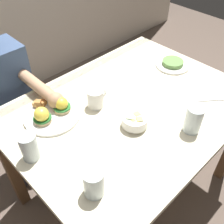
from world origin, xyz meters
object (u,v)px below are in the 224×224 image
(dining_table, at_px, (130,121))
(eggs_benedict_plate, at_px, (51,113))
(water_glass_near, at_px, (94,184))
(fruit_bowl, at_px, (135,121))
(diner_person, at_px, (4,100))
(fork, at_px, (211,100))
(side_plate, at_px, (173,64))
(water_glass_extra, at_px, (29,148))
(coffee_mug, at_px, (96,98))
(water_glass_far, at_px, (193,120))

(dining_table, distance_m, eggs_benedict_plate, 0.41)
(water_glass_near, bearing_deg, eggs_benedict_plate, 74.90)
(fruit_bowl, xyz_separation_m, diner_person, (-0.31, 0.71, -0.12))
(fork, distance_m, side_plate, 0.35)
(fork, bearing_deg, eggs_benedict_plate, 144.52)
(dining_table, xyz_separation_m, water_glass_extra, (-0.52, 0.07, 0.16))
(eggs_benedict_plate, relative_size, coffee_mug, 2.43)
(side_plate, xyz_separation_m, diner_person, (-0.84, 0.53, -0.10))
(coffee_mug, distance_m, fork, 0.59)
(diner_person, bearing_deg, side_plate, -32.18)
(eggs_benedict_plate, xyz_separation_m, fruit_bowl, (0.24, -0.31, 0.01))
(dining_table, distance_m, diner_person, 0.72)
(coffee_mug, relative_size, water_glass_extra, 0.89)
(dining_table, bearing_deg, fruit_bowl, -130.14)
(coffee_mug, relative_size, side_plate, 0.56)
(dining_table, relative_size, fruit_bowl, 10.00)
(coffee_mug, bearing_deg, eggs_benedict_plate, 157.11)
(dining_table, xyz_separation_m, diner_person, (-0.40, 0.60, 0.02))
(coffee_mug, relative_size, fork, 0.82)
(fruit_bowl, bearing_deg, fork, -19.99)
(eggs_benedict_plate, bearing_deg, fruit_bowl, -52.87)
(fruit_bowl, bearing_deg, water_glass_far, -50.00)
(water_glass_far, height_order, side_plate, water_glass_far)
(fork, bearing_deg, coffee_mug, 139.81)
(dining_table, relative_size, fork, 8.87)
(water_glass_far, height_order, diner_person, diner_person)
(fruit_bowl, relative_size, coffee_mug, 1.08)
(fruit_bowl, height_order, water_glass_extra, water_glass_extra)
(water_glass_near, relative_size, diner_person, 0.10)
(coffee_mug, bearing_deg, fruit_bowl, -81.52)
(water_glass_near, bearing_deg, fruit_bowl, 19.34)
(fork, distance_m, diner_person, 1.13)
(eggs_benedict_plate, xyz_separation_m, coffee_mug, (0.20, -0.09, 0.03))
(dining_table, relative_size, coffee_mug, 10.80)
(water_glass_far, bearing_deg, coffee_mug, 115.02)
(fruit_bowl, distance_m, water_glass_far, 0.26)
(fruit_bowl, bearing_deg, water_glass_extra, 158.25)
(coffee_mug, bearing_deg, dining_table, -44.01)
(diner_person, bearing_deg, fork, -50.02)
(eggs_benedict_plate, bearing_deg, water_glass_extra, -144.19)
(dining_table, height_order, fruit_bowl, fruit_bowl)
(fork, height_order, water_glass_extra, water_glass_extra)
(diner_person, bearing_deg, fruit_bowl, -66.67)
(eggs_benedict_plate, relative_size, water_glass_extra, 2.17)
(eggs_benedict_plate, distance_m, water_glass_near, 0.46)
(fruit_bowl, height_order, side_plate, fruit_bowl)
(dining_table, xyz_separation_m, fruit_bowl, (-0.09, -0.11, 0.14))
(dining_table, distance_m, fruit_bowl, 0.20)
(water_glass_near, height_order, diner_person, diner_person)
(coffee_mug, bearing_deg, side_plate, -4.92)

